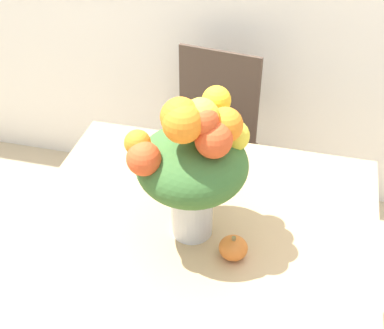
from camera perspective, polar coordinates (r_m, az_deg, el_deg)
name	(u,v)px	position (r m, az deg, el deg)	size (l,w,h in m)	color
dining_table	(190,270)	(1.71, -0.16, -11.16)	(1.12, 1.18, 0.78)	tan
flower_vase	(193,161)	(1.50, 0.12, 0.39)	(0.33, 0.32, 0.51)	silver
pumpkin	(233,248)	(1.60, 4.41, -8.91)	(0.09, 0.09, 0.08)	orange
dining_chair_near_window	(209,145)	(2.58, 1.79, 2.11)	(0.47, 0.47, 0.90)	#47382D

